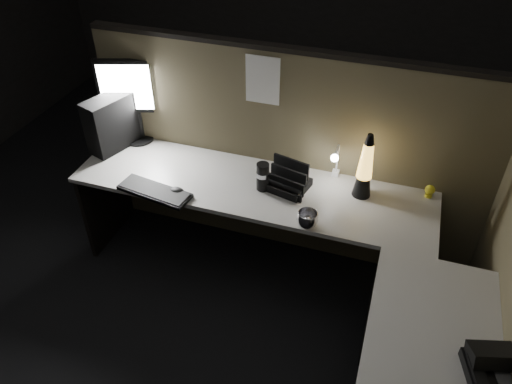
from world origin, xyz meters
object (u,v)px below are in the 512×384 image
(pc_tower, at_px, (112,123))
(desk_phone, at_px, (494,365))
(keyboard, at_px, (155,192))
(monitor, at_px, (133,93))
(lava_lamp, at_px, (365,171))

(pc_tower, height_order, desk_phone, pc_tower)
(keyboard, relative_size, desk_phone, 1.73)
(monitor, relative_size, keyboard, 1.27)
(monitor, bearing_deg, desk_phone, -45.29)
(desk_phone, bearing_deg, keyboard, 145.57)
(keyboard, distance_m, lava_lamp, 1.29)
(keyboard, height_order, desk_phone, desk_phone)
(monitor, height_order, keyboard, monitor)
(pc_tower, distance_m, monitor, 0.25)
(keyboard, bearing_deg, lava_lamp, 26.43)
(monitor, bearing_deg, pc_tower, -147.16)
(lava_lamp, bearing_deg, desk_phone, -55.74)
(pc_tower, xyz_separation_m, desk_phone, (2.44, -1.06, -0.14))
(keyboard, xyz_separation_m, lava_lamp, (1.22, 0.39, 0.17))
(desk_phone, bearing_deg, lava_lamp, 108.73)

